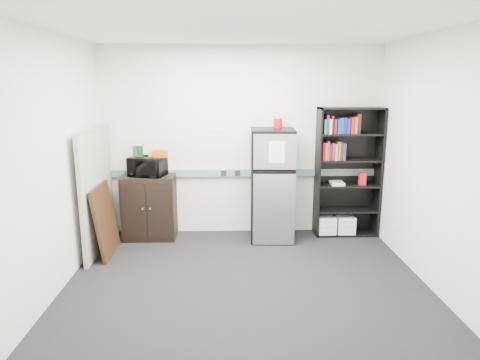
{
  "coord_description": "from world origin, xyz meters",
  "views": [
    {
      "loc": [
        -0.21,
        -4.38,
        2.18
      ],
      "look_at": [
        -0.04,
        0.9,
        0.98
      ],
      "focal_mm": 32.0,
      "sensor_mm": 36.0,
      "label": 1
    }
  ],
  "objects": [
    {
      "name": "snack_box_b",
      "position": [
        -1.4,
        1.52,
        1.26
      ],
      "size": [
        0.08,
        0.06,
        0.15
      ],
      "primitive_type": "cube",
      "rotation": [
        0.0,
        0.0,
        0.2
      ],
      "color": "#0B331D",
      "rests_on": "microwave"
    },
    {
      "name": "floor",
      "position": [
        0.0,
        0.0,
        0.0
      ],
      "size": [
        4.0,
        4.0,
        0.0
      ],
      "primitive_type": "plane",
      "color": "black",
      "rests_on": "ground"
    },
    {
      "name": "snack_box_c",
      "position": [
        -1.25,
        1.52,
        1.25
      ],
      "size": [
        0.08,
        0.06,
        0.14
      ],
      "primitive_type": "cube",
      "rotation": [
        0.0,
        0.0,
        0.17
      ],
      "color": "gold",
      "rests_on": "microwave"
    },
    {
      "name": "microwave",
      "position": [
        -1.31,
        1.48,
        1.05
      ],
      "size": [
        0.55,
        0.44,
        0.27
      ],
      "primitive_type": "imported",
      "rotation": [
        0.0,
        0.0,
        -0.27
      ],
      "color": "black",
      "rests_on": "cabinet"
    },
    {
      "name": "snack_box_a",
      "position": [
        -1.47,
        1.52,
        1.26
      ],
      "size": [
        0.07,
        0.06,
        0.15
      ],
      "primitive_type": "cube",
      "rotation": [
        0.0,
        0.0,
        0.09
      ],
      "color": "#1F5117",
      "rests_on": "microwave"
    },
    {
      "name": "electrical_raceway",
      "position": [
        0.0,
        1.72,
        0.9
      ],
      "size": [
        3.92,
        0.05,
        0.1
      ],
      "primitive_type": "cube",
      "color": "gray",
      "rests_on": "wall_back"
    },
    {
      "name": "snack_bag",
      "position": [
        -1.12,
        1.47,
        1.23
      ],
      "size": [
        0.2,
        0.14,
        0.1
      ],
      "primitive_type": "cube",
      "rotation": [
        0.0,
        0.0,
        -0.23
      ],
      "color": "#D24915",
      "rests_on": "microwave"
    },
    {
      "name": "wall_left",
      "position": [
        -2.0,
        0.0,
        1.35
      ],
      "size": [
        0.02,
        3.5,
        2.7
      ],
      "primitive_type": "cube",
      "color": "silver",
      "rests_on": "floor"
    },
    {
      "name": "refrigerator",
      "position": [
        0.43,
        1.42,
        0.78
      ],
      "size": [
        0.61,
        0.64,
        1.57
      ],
      "rotation": [
        0.0,
        0.0,
        -0.05
      ],
      "color": "black",
      "rests_on": "floor"
    },
    {
      "name": "wall_back",
      "position": [
        0.0,
        1.75,
        1.35
      ],
      "size": [
        4.0,
        0.02,
        2.7
      ],
      "primitive_type": "cube",
      "color": "silver",
      "rests_on": "floor"
    },
    {
      "name": "ceiling",
      "position": [
        0.0,
        0.0,
        2.7
      ],
      "size": [
        4.0,
        3.5,
        0.02
      ],
      "primitive_type": "cube",
      "color": "white",
      "rests_on": "wall_back"
    },
    {
      "name": "coffee_can",
      "position": [
        0.51,
        1.55,
        1.65
      ],
      "size": [
        0.12,
        0.12,
        0.17
      ],
      "color": "#B20819",
      "rests_on": "refrigerator"
    },
    {
      "name": "framed_poster",
      "position": [
        -1.77,
        0.9,
        0.46
      ],
      "size": [
        0.17,
        0.72,
        0.92
      ],
      "rotation": [
        0.0,
        -0.14,
        0.0
      ],
      "color": "black",
      "rests_on": "floor"
    },
    {
      "name": "bookshelf",
      "position": [
        1.51,
        1.57,
        0.97
      ],
      "size": [
        0.9,
        0.34,
        1.85
      ],
      "color": "black",
      "rests_on": "floor"
    },
    {
      "name": "wall_right",
      "position": [
        2.0,
        0.0,
        1.35
      ],
      "size": [
        0.02,
        3.5,
        2.7
      ],
      "primitive_type": "cube",
      "color": "silver",
      "rests_on": "floor"
    },
    {
      "name": "cubicle_partition",
      "position": [
        -1.9,
        1.08,
        0.81
      ],
      "size": [
        0.06,
        1.3,
        1.62
      ],
      "color": "#9E978C",
      "rests_on": "floor"
    },
    {
      "name": "wall_note",
      "position": [
        -0.35,
        1.74,
        1.55
      ],
      "size": [
        0.14,
        0.0,
        0.1
      ],
      "primitive_type": "cube",
      "color": "white",
      "rests_on": "wall_back"
    },
    {
      "name": "cabinet",
      "position": [
        -1.31,
        1.5,
        0.46
      ],
      "size": [
        0.73,
        0.49,
        0.91
      ],
      "color": "black",
      "rests_on": "floor"
    }
  ]
}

